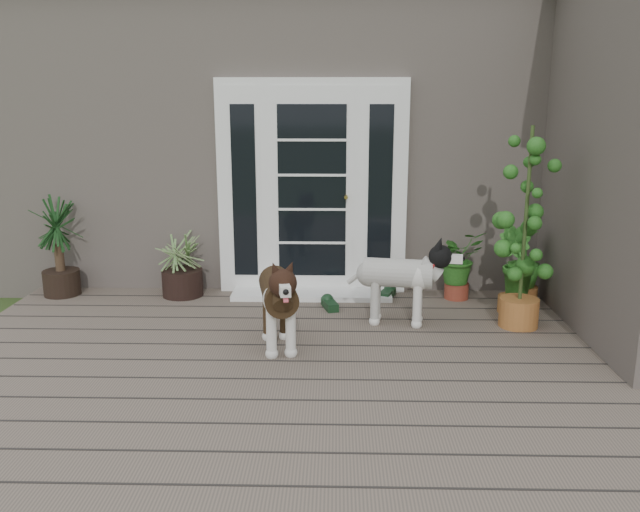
{
  "coord_description": "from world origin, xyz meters",
  "views": [
    {
      "loc": [
        0.04,
        -3.89,
        2.08
      ],
      "look_at": [
        -0.1,
        1.75,
        0.7
      ],
      "focal_mm": 36.41,
      "sensor_mm": 36.0,
      "label": 1
    }
  ],
  "objects": [
    {
      "name": "white_dog",
      "position": [
        0.59,
        1.61,
        0.46
      ],
      "size": [
        0.86,
        0.47,
        0.68
      ],
      "primitive_type": null,
      "rotation": [
        0.0,
        0.0,
        -1.73
      ],
      "color": "white",
      "rests_on": "deck"
    },
    {
      "name": "brindle_dog",
      "position": [
        -0.41,
        1.0,
        0.47
      ],
      "size": [
        0.51,
        0.89,
        0.7
      ],
      "primitive_type": null,
      "rotation": [
        0.0,
        0.0,
        3.33
      ],
      "color": "#3D2916",
      "rests_on": "deck"
    },
    {
      "name": "deck",
      "position": [
        0.0,
        0.4,
        0.06
      ],
      "size": [
        6.2,
        4.6,
        0.12
      ],
      "primitive_type": "cube",
      "color": "#6B5B4C",
      "rests_on": "ground"
    },
    {
      "name": "sapling",
      "position": [
        1.65,
        1.56,
        1.02
      ],
      "size": [
        0.59,
        0.59,
        1.8
      ],
      "primitive_type": null,
      "rotation": [
        0.0,
        0.0,
        -0.12
      ],
      "color": "#285E1A",
      "rests_on": "deck"
    },
    {
      "name": "herb_b",
      "position": [
        1.7,
        1.95,
        0.41
      ],
      "size": [
        0.55,
        0.55,
        0.59
      ],
      "primitive_type": "imported",
      "rotation": [
        0.0,
        0.0,
        2.28
      ],
      "color": "#1F5418",
      "rests_on": "deck"
    },
    {
      "name": "clog_right",
      "position": [
        0.56,
        2.38,
        0.17
      ],
      "size": [
        0.25,
        0.35,
        0.1
      ],
      "primitive_type": null,
      "rotation": [
        0.0,
        0.0,
        -0.36
      ],
      "color": "#15341A",
      "rests_on": "deck"
    },
    {
      "name": "yucca",
      "position": [
        -2.75,
        2.4,
        0.62
      ],
      "size": [
        0.87,
        0.87,
        1.0
      ],
      "primitive_type": null,
      "rotation": [
        0.0,
        0.0,
        -0.31
      ],
      "color": "black",
      "rests_on": "deck"
    },
    {
      "name": "clog_left",
      "position": [
        -0.01,
        2.01,
        0.17
      ],
      "size": [
        0.23,
        0.35,
        0.1
      ],
      "primitive_type": null,
      "rotation": [
        0.0,
        0.0,
        0.27
      ],
      "color": "black",
      "rests_on": "deck"
    },
    {
      "name": "herb_c",
      "position": [
        1.87,
        2.27,
        0.42
      ],
      "size": [
        0.5,
        0.5,
        0.59
      ],
      "primitive_type": "imported",
      "rotation": [
        0.0,
        0.0,
        4.29
      ],
      "color": "#175117",
      "rests_on": "deck"
    },
    {
      "name": "herb_a",
      "position": [
        1.25,
        2.37,
        0.43
      ],
      "size": [
        0.65,
        0.65,
        0.62
      ],
      "primitive_type": "imported",
      "rotation": [
        0.0,
        0.0,
        0.43
      ],
      "color": "#225A19",
      "rests_on": "deck"
    },
    {
      "name": "door_unit",
      "position": [
        -0.2,
        2.6,
        1.19
      ],
      "size": [
        1.9,
        0.14,
        2.15
      ],
      "primitive_type": "cube",
      "color": "white",
      "rests_on": "deck"
    },
    {
      "name": "roof_main",
      "position": [
        0.0,
        4.65,
        3.2
      ],
      "size": [
        7.6,
        4.2,
        0.2
      ],
      "primitive_type": "cube",
      "color": "#2D2826",
      "rests_on": "house_main"
    },
    {
      "name": "spider_plant",
      "position": [
        -1.51,
        2.4,
        0.48
      ],
      "size": [
        0.71,
        0.71,
        0.73
      ],
      "primitive_type": null,
      "rotation": [
        0.0,
        0.0,
        0.04
      ],
      "color": "#7B8F58",
      "rests_on": "deck"
    },
    {
      "name": "door_step",
      "position": [
        -0.2,
        2.4,
        0.14
      ],
      "size": [
        1.6,
        0.4,
        0.05
      ],
      "primitive_type": "cube",
      "color": "white",
      "rests_on": "deck"
    },
    {
      "name": "house_main",
      "position": [
        0.0,
        4.65,
        1.55
      ],
      "size": [
        7.4,
        4.0,
        3.1
      ],
      "primitive_type": "cube",
      "color": "#665E54",
      "rests_on": "ground"
    }
  ]
}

